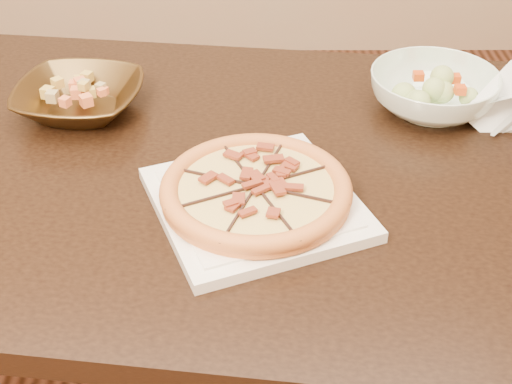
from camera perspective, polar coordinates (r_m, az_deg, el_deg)
dining_table at (r=1.20m, az=-4.16°, el=-1.73°), size 1.41×1.00×0.75m
plate at (r=1.02m, az=0.00°, el=-0.88°), size 0.36×0.36×0.02m
pizza at (r=1.01m, az=-0.00°, el=0.18°), size 0.27×0.27×0.03m
bronze_bowl at (r=1.29m, az=-13.91°, el=7.27°), size 0.24×0.24×0.05m
mixed_dish at (r=1.27m, az=-14.26°, el=8.86°), size 0.08×0.10×0.03m
salad_bowl at (r=1.29m, az=13.99°, el=7.78°), size 0.27×0.27×0.07m
salad at (r=1.27m, az=14.29°, el=9.86°), size 0.08×0.12×0.04m
cling_film at (r=1.30m, az=19.73°, el=6.40°), size 0.18×0.16×0.05m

